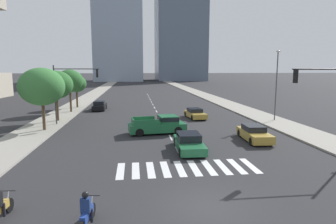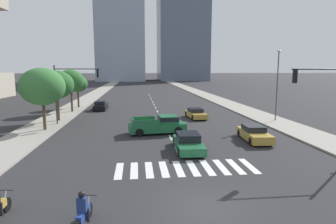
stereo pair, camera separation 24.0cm
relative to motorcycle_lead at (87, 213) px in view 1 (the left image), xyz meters
The scene contains 18 objects.
ground_plane 5.20m from the motorcycle_lead, 11.95° to the left, with size 800.00×800.00×0.00m, color #28282B.
sidewalk_east 35.80m from the motorcycle_lead, 60.22° to the left, with size 4.00×260.00×0.15m, color gray.
sidewalk_west 32.01m from the motorcycle_lead, 103.88° to the left, with size 4.00×260.00×0.15m, color gray.
crosswalk_near 7.93m from the motorcycle_lead, 50.31° to the left, with size 8.55×2.87×0.01m.
lane_divider_center 34.46m from the motorcycle_lead, 81.57° to the left, with size 0.14×50.00×0.01m.
motorcycle_lead is the anchor object (origin of this frame).
pickup_truck 16.44m from the motorcycle_lead, 75.03° to the left, with size 5.49×2.66×1.67m.
sedan_green_0 11.60m from the motorcycle_lead, 59.38° to the left, with size 2.00×4.63×1.26m.
sedan_black_1 32.70m from the motorcycle_lead, 95.67° to the left, with size 1.82×4.39×1.36m.
sedan_gold_2 25.63m from the motorcycle_lead, 68.59° to the left, with size 2.17×4.41×1.20m.
sedan_gold_3 17.17m from the motorcycle_lead, 45.66° to the left, with size 2.00×4.61×1.28m.
traffic_signal_near 17.18m from the motorcycle_lead, 25.17° to the left, with size 5.07×0.28×6.28m.
traffic_signal_far 21.94m from the motorcycle_lead, 102.74° to the left, with size 5.03×0.28×6.29m.
street_lamp_east 27.74m from the motorcycle_lead, 48.77° to the left, with size 0.50×0.24×7.96m.
street_tree_nearest 19.75m from the motorcycle_lead, 110.77° to the left, with size 4.26×4.26×6.02m.
street_tree_second 24.51m from the motorcycle_lead, 106.48° to the left, with size 3.76×3.76×5.71m.
street_tree_third 31.31m from the motorcycle_lead, 102.78° to the left, with size 3.63×3.63×5.81m.
street_tree_fourth 35.67m from the motorcycle_lead, 101.16° to the left, with size 2.99×2.99×4.90m.
Camera 1 is at (-3.17, -11.65, 6.05)m, focal length 30.70 mm.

